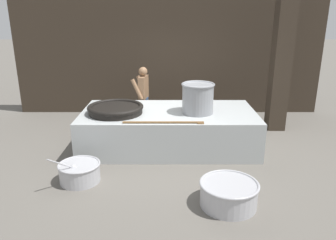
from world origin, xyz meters
name	(u,v)px	position (x,y,z in m)	size (l,w,h in m)	color
ground_plane	(168,146)	(0.00, 0.00, 0.00)	(60.00, 60.00, 0.00)	#666059
back_wall	(168,49)	(0.00, 2.66, 1.79)	(8.46, 0.24, 3.58)	#382D23
support_pillar	(281,56)	(2.63, 1.15, 1.79)	(0.41, 0.41, 3.58)	#382D23
hearth_platform	(168,129)	(0.00, 0.00, 0.40)	(3.60, 1.80, 0.79)	#B2B7B7
giant_wok_near	(115,109)	(-1.08, -0.15, 0.88)	(1.14, 1.14, 0.17)	black
stock_pot	(197,98)	(0.59, -0.13, 1.11)	(0.67, 0.67, 0.61)	gray
stirring_paddle	(166,122)	(-0.04, -0.80, 0.81)	(1.51, 0.10, 0.04)	brown
cook	(143,96)	(-0.62, 1.22, 0.82)	(0.41, 0.59, 1.52)	#8C6647
prep_bowl_vegetables	(79,172)	(-1.51, -1.55, 0.18)	(0.72, 0.80, 0.62)	#B7B7BC
prep_bowl_meat	(228,193)	(0.89, -2.28, 0.21)	(0.88, 0.88, 0.38)	#B7B7BC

